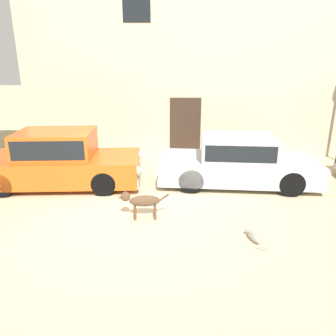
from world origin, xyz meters
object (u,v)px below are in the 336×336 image
object	(u,v)px
parked_sedan_second	(238,161)
stray_dog_spotted	(140,201)
parked_sedan_nearest	(59,159)
stray_cat	(254,237)

from	to	relation	value
parked_sedan_second	stray_dog_spotted	size ratio (longest dim) A/B	4.07
parked_sedan_nearest	parked_sedan_second	xyz separation A→B (m)	(4.94, 0.17, -0.07)
stray_dog_spotted	parked_sedan_second	bearing A→B (deg)	-144.03
parked_sedan_second	stray_dog_spotted	bearing A→B (deg)	-134.78
parked_sedan_nearest	stray_dog_spotted	xyz separation A→B (m)	(2.42, -2.01, -0.33)
parked_sedan_nearest	stray_cat	world-z (taller)	parked_sedan_nearest
parked_sedan_nearest	stray_dog_spotted	size ratio (longest dim) A/B	4.09
stray_cat	parked_sedan_nearest	bearing A→B (deg)	40.07
parked_sedan_nearest	parked_sedan_second	size ratio (longest dim) A/B	1.01
parked_sedan_second	stray_dog_spotted	xyz separation A→B (m)	(-2.51, -2.18, -0.25)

